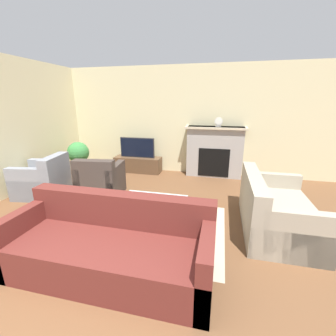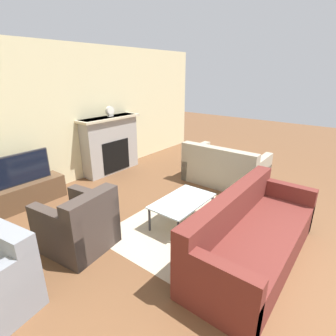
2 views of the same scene
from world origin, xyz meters
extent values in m
cube|color=beige|center=(0.00, 4.95, 1.35)|extent=(8.58, 0.06, 2.70)
cube|color=#B7A88E|center=(0.30, 2.04, 0.00)|extent=(2.21, 1.79, 0.00)
cube|color=#9E9993|center=(1.12, 4.75, 0.63)|extent=(1.35, 0.34, 1.25)
cube|color=black|center=(1.12, 4.58, 0.39)|extent=(0.74, 0.01, 0.70)
cube|color=beige|center=(1.12, 4.72, 1.23)|extent=(1.47, 0.40, 0.05)
cube|color=brown|center=(-0.88, 4.64, 0.20)|extent=(1.25, 0.40, 0.40)
cube|color=#232328|center=(-0.88, 4.64, 0.67)|extent=(0.93, 0.05, 0.52)
cube|color=black|center=(-0.88, 4.61, 0.67)|extent=(0.89, 0.01, 0.48)
cube|color=#5B231E|center=(0.15, 1.02, 0.21)|extent=(2.23, 0.87, 0.42)
cube|color=#5B231E|center=(0.15, 1.36, 0.62)|extent=(2.23, 0.20, 0.40)
cube|color=#5B231E|center=(-0.89, 1.02, 0.33)|extent=(0.14, 0.87, 0.66)
cube|color=#5B231E|center=(1.20, 1.02, 0.33)|extent=(0.14, 0.87, 0.66)
cube|color=#9E937F|center=(2.14, 2.40, 0.21)|extent=(0.95, 1.56, 0.42)
cube|color=#9E937F|center=(1.77, 2.40, 0.62)|extent=(0.20, 1.56, 0.40)
cube|color=#9E937F|center=(2.14, 1.69, 0.33)|extent=(0.95, 0.14, 0.66)
cube|color=#9E937F|center=(2.14, 3.11, 0.33)|extent=(0.95, 0.14, 0.66)
cube|color=gray|center=(-1.90, 2.77, 0.62)|extent=(0.33, 0.82, 0.40)
cube|color=#3D332D|center=(-1.01, 2.95, 0.21)|extent=(0.86, 0.90, 0.42)
cube|color=#3D332D|center=(-0.97, 2.64, 0.62)|extent=(0.78, 0.30, 0.40)
cube|color=#3D332D|center=(-0.70, 2.99, 0.33)|extent=(0.25, 0.82, 0.66)
cube|color=#3D332D|center=(-1.32, 2.91, 0.33)|extent=(0.25, 0.82, 0.66)
cylinder|color=#333338|center=(-0.17, 1.94, 0.18)|extent=(0.04, 0.04, 0.36)
cylinder|color=#333338|center=(0.76, 1.94, 0.18)|extent=(0.04, 0.04, 0.36)
cylinder|color=#333338|center=(-0.17, 2.44, 0.18)|extent=(0.04, 0.04, 0.36)
cylinder|color=#333338|center=(0.76, 2.44, 0.18)|extent=(0.04, 0.04, 0.36)
cube|color=silver|center=(0.30, 2.19, 0.37)|extent=(1.01, 0.59, 0.02)
cube|color=beige|center=(1.18, 4.75, 1.27)|extent=(0.13, 0.07, 0.03)
cylinder|color=beige|center=(1.18, 4.75, 1.38)|extent=(0.19, 0.07, 0.19)
cylinder|color=white|center=(1.18, 4.72, 1.38)|extent=(0.16, 0.00, 0.16)
camera|label=1|loc=(1.26, -0.85, 1.85)|focal=24.00mm
camera|label=2|loc=(-2.58, 0.22, 2.18)|focal=28.00mm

